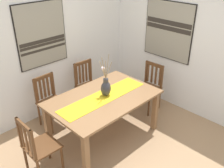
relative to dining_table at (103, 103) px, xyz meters
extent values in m
cube|color=#A37F5B|center=(-0.11, -0.53, -0.68)|extent=(6.40, 6.40, 0.03)
cube|color=white|center=(-0.11, 1.33, 0.69)|extent=(6.40, 0.12, 2.70)
cube|color=white|center=(1.75, -0.53, 0.69)|extent=(0.12, 6.40, 2.70)
cube|color=#8E6642|center=(0.00, 0.00, 0.09)|extent=(1.69, 1.09, 0.03)
cube|color=#8E6642|center=(-0.76, -0.47, -0.30)|extent=(0.08, 0.08, 0.73)
cube|color=#8E6642|center=(0.76, -0.47, -0.30)|extent=(0.08, 0.08, 0.73)
cube|color=#8E6642|center=(-0.76, 0.47, -0.30)|extent=(0.08, 0.08, 0.73)
cube|color=#8E6642|center=(0.76, 0.47, -0.30)|extent=(0.08, 0.08, 0.73)
cube|color=gold|center=(0.00, 0.00, 0.11)|extent=(1.55, 0.36, 0.01)
ellipsoid|color=#333338|center=(0.06, 0.00, 0.23)|extent=(0.17, 0.14, 0.25)
cylinder|color=#333338|center=(0.06, 0.00, 0.37)|extent=(0.08, 0.08, 0.06)
cylinder|color=#997F5B|center=(0.03, -0.03, 0.57)|extent=(0.06, 0.07, 0.33)
cylinder|color=#997F5B|center=(0.05, 0.06, 0.53)|extent=(0.03, 0.12, 0.26)
cylinder|color=#997F5B|center=(0.06, -0.04, 0.61)|extent=(0.01, 0.09, 0.43)
cylinder|color=#997F5B|center=(0.00, -0.04, 0.55)|extent=(0.13, 0.08, 0.31)
cylinder|color=#997F5B|center=(0.04, 0.02, 0.58)|extent=(0.05, 0.05, 0.35)
cylinder|color=#997F5B|center=(0.10, -0.03, 0.54)|extent=(0.08, 0.07, 0.28)
sphere|color=silver|center=(0.05, 0.05, 0.56)|extent=(0.06, 0.06, 0.06)
cube|color=brown|center=(1.17, 0.02, -0.21)|extent=(0.44, 0.44, 0.03)
cylinder|color=brown|center=(1.00, -0.17, -0.44)|extent=(0.04, 0.04, 0.44)
cylinder|color=brown|center=(0.98, 0.19, -0.44)|extent=(0.04, 0.04, 0.44)
cylinder|color=brown|center=(1.36, -0.15, -0.44)|extent=(0.04, 0.04, 0.44)
cylinder|color=brown|center=(1.34, 0.21, -0.44)|extent=(0.04, 0.04, 0.44)
cube|color=brown|center=(1.37, -0.15, 0.03)|extent=(0.04, 0.04, 0.45)
cube|color=brown|center=(1.35, 0.21, 0.03)|extent=(0.04, 0.04, 0.45)
cube|color=brown|center=(1.36, 0.03, 0.22)|extent=(0.05, 0.38, 0.06)
cube|color=brown|center=(1.36, -0.11, 0.01)|extent=(0.02, 0.04, 0.36)
cube|color=brown|center=(1.36, -0.01, 0.01)|extent=(0.02, 0.04, 0.36)
cube|color=brown|center=(1.36, 0.08, 0.01)|extent=(0.02, 0.04, 0.36)
cube|color=brown|center=(1.35, 0.17, 0.01)|extent=(0.02, 0.04, 0.36)
cube|color=brown|center=(-0.41, 0.86, -0.21)|extent=(0.44, 0.44, 0.03)
cylinder|color=brown|center=(-0.22, 0.69, -0.44)|extent=(0.04, 0.04, 0.44)
cylinder|color=brown|center=(-0.58, 0.67, -0.44)|extent=(0.04, 0.04, 0.44)
cylinder|color=brown|center=(-0.24, 1.05, -0.44)|extent=(0.04, 0.04, 0.44)
cylinder|color=brown|center=(-0.60, 1.03, -0.44)|extent=(0.04, 0.04, 0.44)
cube|color=brown|center=(-0.24, 1.06, 0.03)|extent=(0.04, 0.04, 0.45)
cube|color=brown|center=(-0.60, 1.04, 0.03)|extent=(0.04, 0.04, 0.45)
cube|color=brown|center=(-0.42, 1.05, 0.23)|extent=(0.38, 0.05, 0.06)
cube|color=brown|center=(-0.27, 1.05, 0.02)|extent=(0.04, 0.02, 0.36)
cube|color=brown|center=(-0.35, 1.05, 0.02)|extent=(0.04, 0.02, 0.36)
cube|color=brown|center=(-0.42, 1.05, 0.02)|extent=(0.04, 0.02, 0.36)
cube|color=brown|center=(-0.50, 1.04, 0.02)|extent=(0.04, 0.02, 0.36)
cube|color=brown|center=(-0.57, 1.04, 0.02)|extent=(0.04, 0.02, 0.36)
cube|color=brown|center=(-1.13, 0.02, -0.21)|extent=(0.42, 0.42, 0.03)
cylinder|color=brown|center=(-0.94, 0.20, -0.44)|extent=(0.04, 0.04, 0.44)
cylinder|color=brown|center=(-0.95, -0.16, -0.44)|extent=(0.04, 0.04, 0.44)
cylinder|color=brown|center=(-1.30, 0.20, -0.44)|extent=(0.04, 0.04, 0.44)
cube|color=brown|center=(-1.31, 0.20, 0.04)|extent=(0.04, 0.04, 0.46)
cube|color=brown|center=(-1.32, -0.16, 0.04)|extent=(0.04, 0.04, 0.46)
cube|color=brown|center=(-1.32, 0.02, 0.24)|extent=(0.04, 0.38, 0.06)
cube|color=brown|center=(-1.31, 0.14, 0.02)|extent=(0.02, 0.04, 0.37)
cube|color=brown|center=(-1.32, 0.02, 0.02)|extent=(0.02, 0.04, 0.37)
cube|color=brown|center=(-1.32, -0.09, 0.02)|extent=(0.02, 0.04, 0.37)
cube|color=brown|center=(0.42, 0.84, -0.21)|extent=(0.44, 0.44, 0.03)
cylinder|color=brown|center=(0.59, 0.65, -0.44)|extent=(0.04, 0.04, 0.44)
cylinder|color=brown|center=(0.23, 0.67, -0.44)|extent=(0.04, 0.04, 0.44)
cylinder|color=brown|center=(0.61, 1.01, -0.44)|extent=(0.04, 0.04, 0.44)
cylinder|color=brown|center=(0.25, 1.03, -0.44)|extent=(0.04, 0.04, 0.44)
cube|color=brown|center=(0.61, 1.02, 0.04)|extent=(0.04, 0.04, 0.47)
cube|color=brown|center=(0.25, 1.04, 0.04)|extent=(0.04, 0.04, 0.47)
cube|color=brown|center=(0.43, 1.03, 0.24)|extent=(0.38, 0.05, 0.06)
cube|color=brown|center=(0.58, 1.02, 0.02)|extent=(0.04, 0.02, 0.38)
cube|color=brown|center=(0.50, 1.03, 0.02)|extent=(0.04, 0.02, 0.38)
cube|color=brown|center=(0.43, 1.03, 0.02)|extent=(0.04, 0.02, 0.38)
cube|color=brown|center=(0.35, 1.04, 0.02)|extent=(0.04, 0.02, 0.38)
cube|color=brown|center=(0.27, 1.04, 0.02)|extent=(0.04, 0.02, 0.38)
cube|color=black|center=(-0.22, 1.27, 0.88)|extent=(0.92, 0.04, 1.09)
cube|color=gray|center=(-0.22, 1.25, 0.88)|extent=(0.89, 0.01, 1.06)
cube|color=#2D2823|center=(-0.22, 1.24, 0.77)|extent=(0.86, 0.00, 0.06)
cube|color=#2D2823|center=(-0.22, 1.24, 0.63)|extent=(0.86, 0.00, 0.04)
cube|color=#2D2823|center=(-0.22, 1.24, 0.71)|extent=(0.86, 0.00, 0.05)
cube|color=black|center=(1.69, 0.02, 0.81)|extent=(0.04, 1.01, 1.08)
cube|color=gray|center=(1.67, 0.02, 0.81)|extent=(0.01, 0.98, 1.05)
cube|color=#2D2823|center=(1.66, 0.02, 0.86)|extent=(0.00, 0.95, 0.08)
cube|color=#2D2823|center=(1.66, 0.02, 0.97)|extent=(0.00, 0.95, 0.09)
camera|label=1|loc=(-2.32, -2.52, 2.15)|focal=40.85mm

